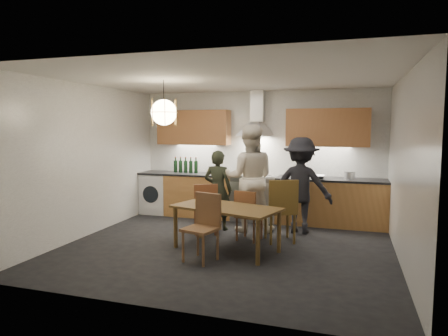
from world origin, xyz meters
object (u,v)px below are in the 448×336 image
(dining_table, at_px, (226,212))
(person_mid, at_px, (249,178))
(wine_bottles, at_px, (186,165))
(chair_back_left, at_px, (205,205))
(person_left, at_px, (218,190))
(person_right, at_px, (301,185))
(chair_front, at_px, (204,222))
(stock_pot, at_px, (350,176))
(mixing_bowl, at_px, (319,177))

(dining_table, distance_m, person_mid, 1.28)
(wine_bottles, bearing_deg, dining_table, -53.70)
(chair_back_left, relative_size, person_left, 0.62)
(person_left, bearing_deg, chair_back_left, 80.09)
(person_right, bearing_deg, person_left, 10.52)
(chair_front, bearing_deg, dining_table, 86.78)
(chair_front, bearing_deg, person_mid, 97.98)
(stock_pot, bearing_deg, person_right, -137.99)
(person_left, bearing_deg, dining_table, 116.54)
(person_mid, bearing_deg, dining_table, 74.76)
(dining_table, relative_size, chair_back_left, 1.94)
(person_mid, bearing_deg, person_left, -4.75)
(person_mid, bearing_deg, wine_bottles, -42.16)
(wine_bottles, bearing_deg, person_mid, -29.33)
(mixing_bowl, bearing_deg, wine_bottles, 177.11)
(chair_back_left, distance_m, mixing_bowl, 2.26)
(chair_back_left, height_order, person_right, person_right)
(chair_front, relative_size, person_left, 0.65)
(chair_back_left, xyz_separation_m, mixing_bowl, (1.82, 1.27, 0.42))
(chair_back_left, bearing_deg, person_mid, -167.75)
(stock_pot, distance_m, wine_bottles, 3.34)
(stock_pot, bearing_deg, chair_back_left, -149.87)
(mixing_bowl, bearing_deg, person_mid, -146.47)
(chair_back_left, xyz_separation_m, person_right, (1.56, 0.64, 0.33))
(person_mid, bearing_deg, mixing_bowl, -159.30)
(person_mid, height_order, stock_pot, person_mid)
(chair_back_left, bearing_deg, person_right, 177.48)
(mixing_bowl, bearing_deg, dining_table, -121.32)
(wine_bottles, bearing_deg, chair_front, -62.13)
(chair_back_left, distance_m, person_left, 0.48)
(dining_table, bearing_deg, wine_bottles, 142.14)
(chair_front, xyz_separation_m, person_left, (-0.34, 1.65, 0.19))
(chair_front, height_order, person_mid, person_mid)
(dining_table, height_order, wine_bottles, wine_bottles)
(chair_front, bearing_deg, person_right, 74.43)
(chair_back_left, bearing_deg, stock_pot, -174.81)
(person_left, bearing_deg, person_right, -168.94)
(chair_front, xyz_separation_m, person_right, (1.12, 1.88, 0.31))
(chair_back_left, xyz_separation_m, wine_bottles, (-0.96, 1.41, 0.55))
(dining_table, bearing_deg, mixing_bowl, 74.53)
(person_left, height_order, wine_bottles, person_left)
(chair_front, xyz_separation_m, wine_bottles, (-1.40, 2.64, 0.53))
(person_left, distance_m, mixing_bowl, 1.94)
(dining_table, bearing_deg, chair_back_left, 145.60)
(person_left, bearing_deg, wine_bottles, -40.84)
(wine_bottles, bearing_deg, mixing_bowl, -2.89)
(person_left, distance_m, person_mid, 0.62)
(chair_back_left, relative_size, person_mid, 0.47)
(chair_front, relative_size, person_mid, 0.49)
(chair_front, height_order, person_left, person_left)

